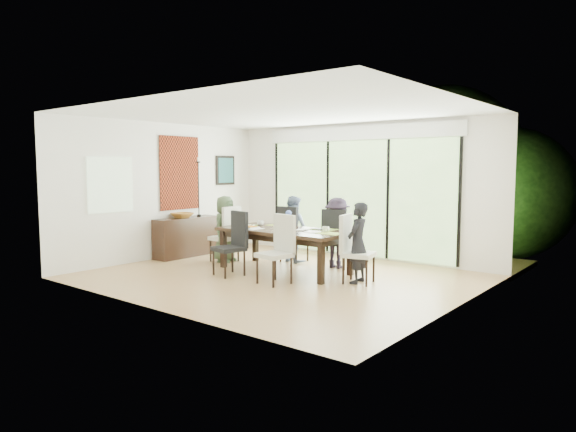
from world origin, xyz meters
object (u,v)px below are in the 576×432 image
Objects in this scene: laptop at (245,226)px; cup_a at (260,223)px; cup_c at (326,229)px; vase at (289,226)px; chair_far_left at (294,233)px; chair_far_right at (338,238)px; person_far_left at (294,229)px; sideboard at (186,237)px; chair_near_left at (229,244)px; chair_left_end at (224,234)px; cup_b at (288,228)px; table_top at (285,231)px; chair_right_end at (359,249)px; bowl at (182,215)px; person_right_end at (358,243)px; chair_near_right at (274,249)px; person_far_right at (337,233)px; person_left_end at (225,229)px.

cup_a is at bearing 48.38° from laptop.
vase is at bearing -176.19° from cup_c.
chair_far_right is at bearing 178.57° from chair_far_left.
person_far_left is 0.90× the size of sideboard.
chair_near_left reaches higher than laptop.
chair_left_end is 1.00× the size of chair_far_right.
cup_b is (0.60, -0.95, 0.24)m from chair_far_left.
laptop is (-0.35, 0.77, 0.21)m from chair_near_left.
chair_near_left is (-0.50, -0.87, -0.17)m from table_top.
chair_right_end reaches higher than cup_c.
bowl reaches higher than sideboard.
chair_far_left and chair_near_left have the same top height.
person_far_left reaches higher than chair_left_end.
chair_near_right is at bearing -56.42° from person_right_end.
cup_c is (0.25, -0.73, 0.15)m from person_far_right.
vase is at bearing 55.26° from person_far_right.
person_left_end is 1.54m from vase.
cup_a is at bearing 114.19° from chair_near_left.
cup_b is (0.65, 0.77, 0.24)m from chair_near_left.
sideboard is (-2.08, -0.90, -0.24)m from person_far_left.
table_top is 1.00m from person_far_right.
person_far_right is at bearing 177.43° from chair_far_left.
bowl is at bearing 39.53° from person_far_left.
person_far_right is at bearing 56.47° from table_top.
vase is at bearing 93.64° from chair_left_end.
chair_left_end is 9.17× the size of vase.
cup_b reaches higher than sideboard.
chair_far_left is 3.33× the size of laptop.
bowl is at bearing -90.00° from sideboard.
table_top is 2.54m from bowl.
chair_right_end is at bearing 155.02° from chair_far_left.
chair_far_right reaches higher than cup_a.
chair_far_right is 1.70m from laptop.
person_far_right is (-0.93, 0.83, 0.00)m from person_right_end.
person_left_end is (-2.98, 0.00, 0.09)m from chair_right_end.
cup_a and cup_c have the same top height.
cup_b is (1.00, 0.00, 0.03)m from laptop.
chair_near_right is (-1.00, -0.87, 0.00)m from chair_right_end.
vase is 0.28× the size of bowl.
cup_c is (0.30, 0.97, 0.25)m from chair_near_right.
chair_right_end is at bearing 81.98° from person_right_end.
cup_b is at bearing -93.72° from person_right_end.
chair_right_end is at bearing 4.24° from cup_b.
person_left_end is 1.32m from person_far_left.
chair_far_right reaches higher than laptop.
person_right_end is 2.19m from cup_a.
sideboard is at bearing 37.26° from person_far_left.
person_left_end is 1.64m from cup_b.
cup_a is (-1.20, 1.02, 0.25)m from chair_near_right.
person_left_end reaches higher than chair_near_left.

